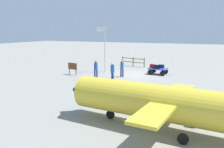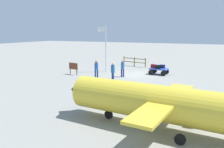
{
  "view_description": "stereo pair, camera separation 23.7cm",
  "coord_description": "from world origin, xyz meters",
  "px_view_note": "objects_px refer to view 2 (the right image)",
  "views": [
    {
      "loc": [
        -6.97,
        21.97,
        4.35
      ],
      "look_at": [
        0.0,
        6.0,
        1.09
      ],
      "focal_mm": 37.22,
      "sensor_mm": 36.0,
      "label": 1
    },
    {
      "loc": [
        -7.18,
        21.87,
        4.35
      ],
      "look_at": [
        0.0,
        6.0,
        1.09
      ],
      "focal_mm": 37.22,
      "sensor_mm": 36.0,
      "label": 2
    }
  ],
  "objects_px": {
    "luggage_cart": "(159,70)",
    "worker_supervisor": "(96,68)",
    "suitcase_navy": "(162,66)",
    "airplane_near": "(159,103)",
    "signboard": "(73,67)",
    "flagpole": "(105,45)",
    "worker_trailing": "(113,71)",
    "suitcase_dark": "(154,66)",
    "suitcase_maroon": "(158,67)",
    "worker_lead": "(123,67)"
  },
  "relations": [
    {
      "from": "worker_supervisor",
      "to": "signboard",
      "type": "bearing_deg",
      "value": -15.65
    },
    {
      "from": "suitcase_maroon",
      "to": "airplane_near",
      "type": "relative_size",
      "value": 0.07
    },
    {
      "from": "worker_supervisor",
      "to": "signboard",
      "type": "height_order",
      "value": "worker_supervisor"
    },
    {
      "from": "suitcase_navy",
      "to": "worker_lead",
      "type": "xyz_separation_m",
      "value": [
        3.14,
        2.96,
        0.13
      ]
    },
    {
      "from": "worker_supervisor",
      "to": "flagpole",
      "type": "bearing_deg",
      "value": -76.15
    },
    {
      "from": "worker_trailing",
      "to": "worker_lead",
      "type": "bearing_deg",
      "value": -89.77
    },
    {
      "from": "suitcase_navy",
      "to": "worker_trailing",
      "type": "height_order",
      "value": "worker_trailing"
    },
    {
      "from": "suitcase_navy",
      "to": "signboard",
      "type": "distance_m",
      "value": 8.97
    },
    {
      "from": "flagpole",
      "to": "signboard",
      "type": "bearing_deg",
      "value": 51.75
    },
    {
      "from": "suitcase_navy",
      "to": "airplane_near",
      "type": "bearing_deg",
      "value": 101.65
    },
    {
      "from": "suitcase_maroon",
      "to": "worker_supervisor",
      "type": "relative_size",
      "value": 0.39
    },
    {
      "from": "flagpole",
      "to": "worker_lead",
      "type": "bearing_deg",
      "value": 146.63
    },
    {
      "from": "suitcase_navy",
      "to": "signboard",
      "type": "relative_size",
      "value": 0.46
    },
    {
      "from": "worker_supervisor",
      "to": "airplane_near",
      "type": "height_order",
      "value": "airplane_near"
    },
    {
      "from": "luggage_cart",
      "to": "worker_lead",
      "type": "distance_m",
      "value": 3.91
    },
    {
      "from": "worker_supervisor",
      "to": "suitcase_maroon",
      "type": "bearing_deg",
      "value": -138.14
    },
    {
      "from": "suitcase_dark",
      "to": "signboard",
      "type": "height_order",
      "value": "signboard"
    },
    {
      "from": "signboard",
      "to": "worker_lead",
      "type": "bearing_deg",
      "value": -169.02
    },
    {
      "from": "airplane_near",
      "to": "signboard",
      "type": "bearing_deg",
      "value": -41.46
    },
    {
      "from": "luggage_cart",
      "to": "worker_supervisor",
      "type": "xyz_separation_m",
      "value": [
        4.72,
        4.44,
        0.53
      ]
    },
    {
      "from": "worker_supervisor",
      "to": "signboard",
      "type": "relative_size",
      "value": 1.42
    },
    {
      "from": "suitcase_navy",
      "to": "airplane_near",
      "type": "relative_size",
      "value": 0.06
    },
    {
      "from": "suitcase_navy",
      "to": "airplane_near",
      "type": "xyz_separation_m",
      "value": [
        -2.79,
        13.51,
        0.45
      ]
    },
    {
      "from": "worker_lead",
      "to": "signboard",
      "type": "relative_size",
      "value": 1.36
    },
    {
      "from": "worker_lead",
      "to": "worker_trailing",
      "type": "xyz_separation_m",
      "value": [
        -0.01,
        2.3,
        0.03
      ]
    },
    {
      "from": "suitcase_navy",
      "to": "worker_supervisor",
      "type": "distance_m",
      "value": 6.92
    },
    {
      "from": "suitcase_maroon",
      "to": "suitcase_navy",
      "type": "height_order",
      "value": "suitcase_maroon"
    },
    {
      "from": "suitcase_dark",
      "to": "airplane_near",
      "type": "bearing_deg",
      "value": 105.28
    },
    {
      "from": "suitcase_navy",
      "to": "airplane_near",
      "type": "distance_m",
      "value": 13.81
    },
    {
      "from": "suitcase_navy",
      "to": "suitcase_dark",
      "type": "bearing_deg",
      "value": 20.64
    },
    {
      "from": "worker_lead",
      "to": "flagpole",
      "type": "relative_size",
      "value": 0.33
    },
    {
      "from": "flagpole",
      "to": "worker_trailing",
      "type": "bearing_deg",
      "value": 123.87
    },
    {
      "from": "suitcase_maroon",
      "to": "worker_trailing",
      "type": "bearing_deg",
      "value": 58.92
    },
    {
      "from": "suitcase_dark",
      "to": "worker_trailing",
      "type": "bearing_deg",
      "value": 64.99
    },
    {
      "from": "suitcase_maroon",
      "to": "suitcase_navy",
      "type": "bearing_deg",
      "value": -118.11
    },
    {
      "from": "suitcase_dark",
      "to": "worker_supervisor",
      "type": "relative_size",
      "value": 0.34
    },
    {
      "from": "suitcase_maroon",
      "to": "suitcase_navy",
      "type": "distance_m",
      "value": 0.67
    },
    {
      "from": "suitcase_navy",
      "to": "signboard",
      "type": "bearing_deg",
      "value": 25.9
    },
    {
      "from": "suitcase_dark",
      "to": "signboard",
      "type": "relative_size",
      "value": 0.48
    },
    {
      "from": "worker_supervisor",
      "to": "airplane_near",
      "type": "distance_m",
      "value": 11.7
    },
    {
      "from": "suitcase_maroon",
      "to": "signboard",
      "type": "xyz_separation_m",
      "value": [
        7.76,
        3.33,
        -0.02
      ]
    },
    {
      "from": "suitcase_navy",
      "to": "signboard",
      "type": "xyz_separation_m",
      "value": [
        8.07,
        3.92,
        -0.01
      ]
    },
    {
      "from": "worker_lead",
      "to": "worker_supervisor",
      "type": "distance_m",
      "value": 2.6
    },
    {
      "from": "luggage_cart",
      "to": "worker_trailing",
      "type": "bearing_deg",
      "value": 59.93
    },
    {
      "from": "worker_trailing",
      "to": "worker_supervisor",
      "type": "relative_size",
      "value": 0.98
    },
    {
      "from": "flagpole",
      "to": "signboard",
      "type": "xyz_separation_m",
      "value": [
        2.18,
        2.77,
        -2.07
      ]
    },
    {
      "from": "worker_supervisor",
      "to": "suitcase_navy",
      "type": "bearing_deg",
      "value": -136.26
    },
    {
      "from": "luggage_cart",
      "to": "suitcase_navy",
      "type": "xyz_separation_m",
      "value": [
        -0.28,
        -0.34,
        0.34
      ]
    },
    {
      "from": "luggage_cart",
      "to": "worker_supervisor",
      "type": "relative_size",
      "value": 1.09
    },
    {
      "from": "worker_lead",
      "to": "worker_supervisor",
      "type": "xyz_separation_m",
      "value": [
        1.86,
        1.82,
        0.06
      ]
    }
  ]
}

